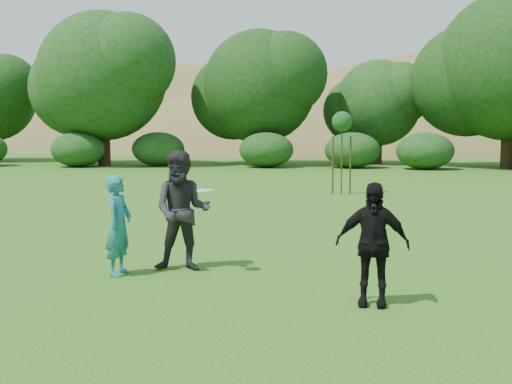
% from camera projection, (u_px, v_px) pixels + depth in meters
% --- Properties ---
extents(ground, '(120.00, 120.00, 0.00)m').
position_uv_depth(ground, '(224.00, 287.00, 9.45)').
color(ground, '#19470C').
rests_on(ground, ground).
extents(player_teal, '(0.42, 0.60, 1.59)m').
position_uv_depth(player_teal, '(119.00, 225.00, 10.14)').
color(player_teal, '#196D74').
rests_on(player_teal, ground).
extents(player_grey, '(1.04, 0.85, 1.97)m').
position_uv_depth(player_grey, '(182.00, 211.00, 10.45)').
color(player_grey, '#232325').
rests_on(player_grey, ground).
extents(player_black, '(0.99, 0.47, 1.64)m').
position_uv_depth(player_black, '(372.00, 244.00, 8.41)').
color(player_black, black).
rests_on(player_black, ground).
extents(frisbee, '(0.27, 0.27, 0.03)m').
position_uv_depth(frisbee, '(205.00, 191.00, 10.09)').
color(frisbee, white).
rests_on(frisbee, ground).
extents(sapling, '(0.70, 0.70, 2.85)m').
position_uv_depth(sapling, '(342.00, 124.00, 21.94)').
color(sapling, '#3D2E17').
rests_on(sapling, ground).
extents(hillside, '(150.00, 72.00, 52.00)m').
position_uv_depth(hillside, '(337.00, 243.00, 77.98)').
color(hillside, olive).
rests_on(hillside, ground).
extents(tree_row, '(53.92, 10.38, 9.62)m').
position_uv_depth(tree_row, '(384.00, 81.00, 36.59)').
color(tree_row, '#3A2616').
rests_on(tree_row, ground).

